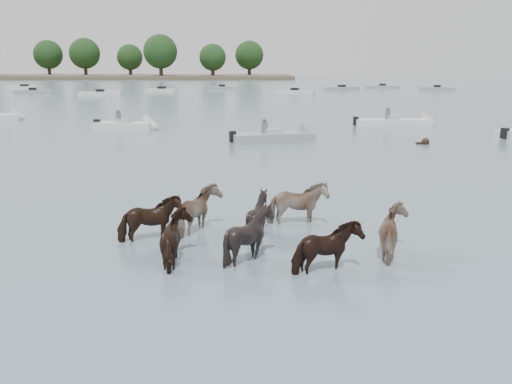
{
  "coord_description": "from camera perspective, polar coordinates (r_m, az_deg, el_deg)",
  "views": [
    {
      "loc": [
        0.7,
        -11.02,
        4.27
      ],
      "look_at": [
        0.64,
        2.72,
        1.1
      ],
      "focal_mm": 39.26,
      "sensor_mm": 36.0,
      "label": 1
    }
  ],
  "objects": [
    {
      "name": "ground",
      "position": [
        11.84,
        -3.18,
        -8.17
      ],
      "size": [
        400.0,
        400.0,
        0.0
      ],
      "primitive_type": "plane",
      "color": "#4E6270",
      "rests_on": "ground"
    },
    {
      "name": "shoreline",
      "position": [
        175.9,
        -23.86,
        10.68
      ],
      "size": [
        160.0,
        30.0,
        1.0
      ],
      "primitive_type": "cube",
      "color": "#4C4233",
      "rests_on": "ground"
    },
    {
      "name": "pony_herd",
      "position": [
        13.33,
        -0.04,
        -3.57
      ],
      "size": [
        7.37,
        4.73,
        1.4
      ],
      "color": "black",
      "rests_on": "ground"
    },
    {
      "name": "swimming_pony",
      "position": [
        31.66,
        16.79,
        4.87
      ],
      "size": [
        0.72,
        0.44,
        0.44
      ],
      "color": "black",
      "rests_on": "ground"
    },
    {
      "name": "motorboat_a",
      "position": [
        37.88,
        -12.25,
        6.57
      ],
      "size": [
        4.56,
        2.19,
        1.92
      ],
      "rotation": [
        0.0,
        0.0,
        -0.14
      ],
      "color": "silver",
      "rests_on": "ground"
    },
    {
      "name": "motorboat_b",
      "position": [
        31.61,
        2.88,
        5.62
      ],
      "size": [
        5.17,
        2.8,
        1.92
      ],
      "rotation": [
        0.0,
        0.0,
        0.26
      ],
      "color": "gray",
      "rests_on": "ground"
    },
    {
      "name": "motorboat_c",
      "position": [
        40.52,
        14.85,
        6.83
      ],
      "size": [
        5.8,
        1.66,
        1.92
      ],
      "rotation": [
        0.0,
        0.0,
        -0.01
      ],
      "color": "silver",
      "rests_on": "ground"
    },
    {
      "name": "distant_flotilla",
      "position": [
        86.29,
        -0.03,
        10.32
      ],
      "size": [
        104.31,
        27.2,
        0.93
      ],
      "color": "silver",
      "rests_on": "ground"
    },
    {
      "name": "treeline",
      "position": [
        174.22,
        -23.27,
        12.75
      ],
      "size": [
        143.32,
        23.14,
        12.57
      ],
      "color": "#382619",
      "rests_on": "ground"
    }
  ]
}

